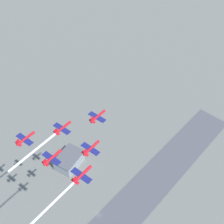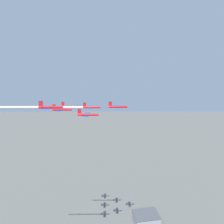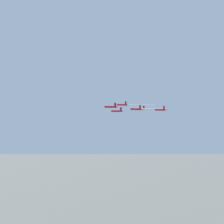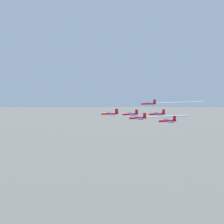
% 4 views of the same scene
% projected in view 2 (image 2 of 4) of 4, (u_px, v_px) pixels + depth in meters
% --- Properties ---
extents(hangar, '(27.98, 19.65, 12.95)m').
position_uv_depth(hangar, '(146.00, 219.00, 192.45)').
color(hangar, gray).
rests_on(hangar, ground_plane).
extents(jet_0, '(10.87, 10.39, 3.63)m').
position_uv_depth(jet_0, '(117.00, 107.00, 99.53)').
color(jet_0, red).
extents(jet_1, '(10.87, 10.39, 3.63)m').
position_uv_depth(jet_1, '(91.00, 107.00, 108.84)').
color(jet_1, red).
extents(jet_2, '(10.87, 10.39, 3.63)m').
position_uv_depth(jet_2, '(87.00, 114.00, 90.50)').
color(jet_2, red).
extents(jet_3, '(10.87, 10.39, 3.63)m').
position_uv_depth(jet_3, '(69.00, 106.00, 117.99)').
color(jet_3, red).
extents(jet_4, '(10.87, 10.39, 3.63)m').
position_uv_depth(jet_4, '(61.00, 109.00, 99.37)').
color(jet_4, red).
extents(jet_5, '(10.87, 10.39, 3.63)m').
position_uv_depth(jet_5, '(50.00, 107.00, 80.23)').
color(jet_5, red).
extents(smoke_trail_1, '(28.15, 5.23, 1.13)m').
position_uv_depth(smoke_trail_1, '(60.00, 107.00, 108.61)').
color(smoke_trail_1, white).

